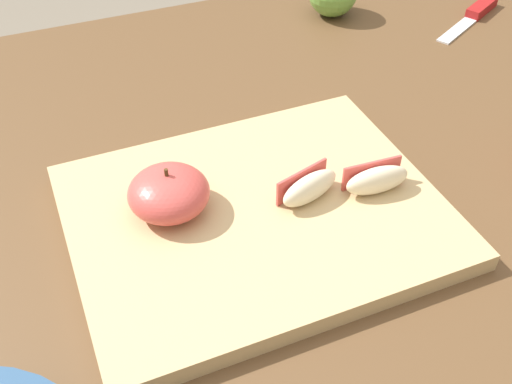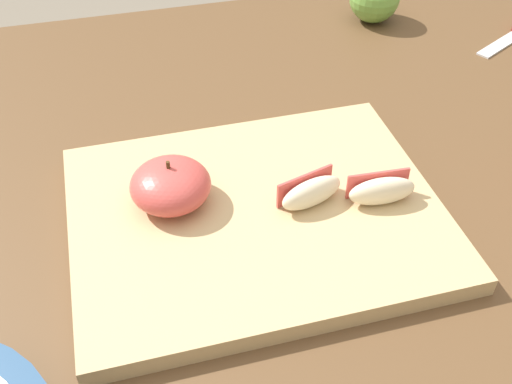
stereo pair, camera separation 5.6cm
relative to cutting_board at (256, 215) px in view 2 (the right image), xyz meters
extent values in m
cube|color=brown|center=(-0.05, 0.04, -0.02)|extent=(1.41, 0.88, 0.03)
cube|color=brown|center=(0.60, 0.42, -0.41)|extent=(0.06, 0.06, 0.75)
cube|color=tan|center=(0.00, 0.00, 0.00)|extent=(0.34, 0.27, 0.02)
ellipsoid|color=#D14C47|center=(-0.07, 0.03, 0.03)|extent=(0.08, 0.08, 0.04)
cylinder|color=#4C3319|center=(-0.07, 0.03, 0.05)|extent=(0.00, 0.00, 0.01)
ellipsoid|color=beige|center=(0.05, -0.01, 0.02)|extent=(0.07, 0.04, 0.03)
cube|color=#D14C47|center=(0.05, 0.00, 0.02)|extent=(0.06, 0.02, 0.03)
ellipsoid|color=beige|center=(0.11, -0.02, 0.02)|extent=(0.06, 0.02, 0.03)
cube|color=#D14C47|center=(0.12, -0.01, 0.02)|extent=(0.06, 0.01, 0.03)
cube|color=silver|center=(0.41, 0.25, -0.01)|extent=(0.09, 0.06, 0.00)
camera|label=1|loc=(-0.16, -0.39, 0.40)|focal=43.31mm
camera|label=2|loc=(-0.11, -0.41, 0.40)|focal=43.31mm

